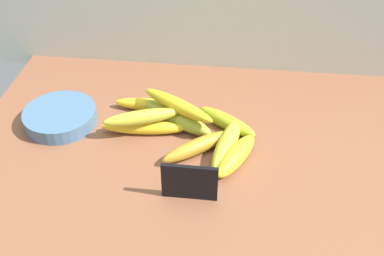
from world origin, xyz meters
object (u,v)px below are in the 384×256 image
at_px(banana_1, 236,156).
at_px(banana_8, 178,105).
at_px(banana_3, 226,122).
at_px(banana_4, 144,127).
at_px(banana_0, 227,144).
at_px(banana_6, 156,105).
at_px(chalkboard_sign, 190,183).
at_px(banana_7, 141,117).
at_px(banana_2, 197,146).
at_px(banana_5, 176,117).
at_px(fruit_bowl, 60,117).

height_order(banana_1, banana_8, banana_8).
height_order(banana_3, banana_4, banana_3).
relative_size(banana_0, banana_3, 1.12).
bearing_deg(banana_0, banana_6, 144.69).
height_order(chalkboard_sign, banana_7, chalkboard_sign).
distance_m(chalkboard_sign, banana_8, 0.23).
height_order(banana_1, banana_2, banana_1).
height_order(banana_5, banana_8, banana_8).
relative_size(banana_4, banana_5, 0.95).
height_order(banana_2, banana_3, same).
bearing_deg(banana_6, banana_2, -50.04).
distance_m(banana_0, banana_5, 0.15).
xyz_separation_m(banana_1, banana_6, (-0.20, 0.17, -0.00)).
distance_m(chalkboard_sign, banana_7, 0.22).
bearing_deg(banana_4, banana_0, -12.04).
bearing_deg(chalkboard_sign, banana_1, 51.77).
bearing_deg(banana_1, banana_2, 163.98).
xyz_separation_m(banana_4, banana_7, (-0.00, -0.01, 0.03)).
bearing_deg(fruit_bowl, banana_5, 5.21).
distance_m(fruit_bowl, banana_8, 0.28).
height_order(banana_1, banana_3, banana_1).
height_order(banana_2, banana_6, banana_2).
bearing_deg(banana_4, banana_5, 30.38).
distance_m(banana_3, banana_6, 0.18).
bearing_deg(banana_8, banana_5, 151.63).
relative_size(banana_2, banana_3, 1.09).
relative_size(banana_0, banana_8, 0.90).
height_order(chalkboard_sign, banana_5, chalkboard_sign).
bearing_deg(chalkboard_sign, banana_8, 103.57).
bearing_deg(banana_8, banana_7, -151.36).
relative_size(banana_5, banana_8, 1.04).
xyz_separation_m(banana_2, banana_7, (-0.13, 0.05, 0.03)).
bearing_deg(banana_2, banana_6, 129.96).
bearing_deg(banana_8, fruit_bowl, -175.63).
xyz_separation_m(banana_5, banana_8, (0.01, -0.00, 0.04)).
bearing_deg(banana_8, banana_0, -33.36).
height_order(banana_6, banana_7, banana_7).
xyz_separation_m(banana_0, banana_4, (-0.19, 0.04, -0.00)).
bearing_deg(banana_7, banana_6, 81.32).
bearing_deg(banana_3, banana_1, -77.41).
xyz_separation_m(chalkboard_sign, banana_8, (-0.05, 0.22, 0.02)).
xyz_separation_m(banana_0, banana_5, (-0.13, 0.08, 0.00)).
height_order(fruit_bowl, banana_1, banana_1).
distance_m(fruit_bowl, banana_0, 0.40).
height_order(banana_0, banana_1, banana_1).
bearing_deg(chalkboard_sign, banana_0, 66.04).
xyz_separation_m(banana_5, banana_6, (-0.06, 0.05, -0.01)).
bearing_deg(chalkboard_sign, banana_6, 113.11).
bearing_deg(banana_3, banana_7, -166.32).
bearing_deg(banana_3, banana_2, -121.83).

